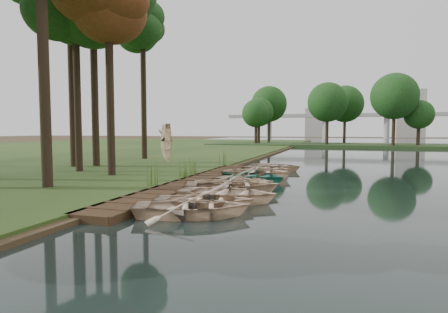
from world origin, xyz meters
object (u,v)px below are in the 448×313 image
(rowboat_0, at_px, (192,205))
(rowboat_2, at_px, (227,191))
(boardwalk, at_px, (192,183))
(stored_rowboat, at_px, (167,158))
(rowboat_1, at_px, (205,198))

(rowboat_0, distance_m, rowboat_2, 2.67)
(boardwalk, xyz_separation_m, rowboat_0, (2.56, -6.19, 0.28))
(boardwalk, bearing_deg, stored_rowboat, 122.23)
(rowboat_1, bearing_deg, rowboat_2, -27.88)
(rowboat_1, distance_m, rowboat_2, 1.45)
(boardwalk, height_order, rowboat_0, rowboat_0)
(rowboat_2, height_order, stored_rowboat, stored_rowboat)
(boardwalk, distance_m, rowboat_0, 6.70)
(rowboat_2, bearing_deg, rowboat_0, 173.55)
(rowboat_0, distance_m, stored_rowboat, 17.44)
(rowboat_1, relative_size, rowboat_2, 0.90)
(rowboat_0, height_order, stored_rowboat, stored_rowboat)
(rowboat_0, bearing_deg, rowboat_1, -16.64)
(rowboat_0, bearing_deg, rowboat_2, -26.10)
(rowboat_1, bearing_deg, boardwalk, 13.93)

